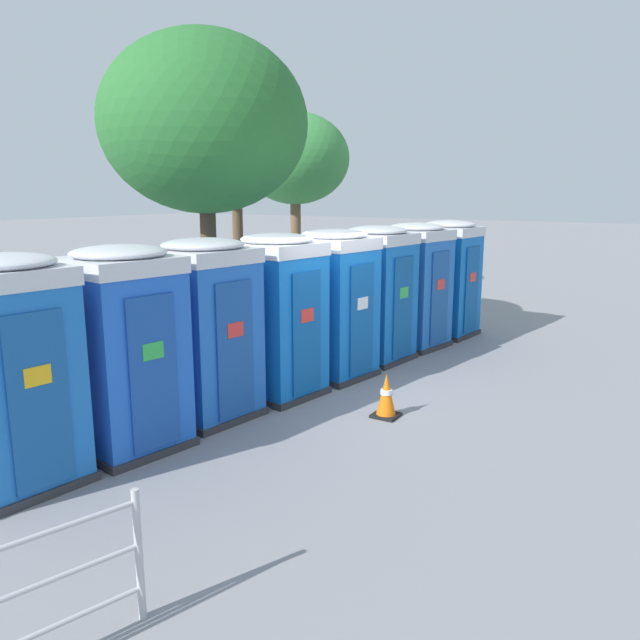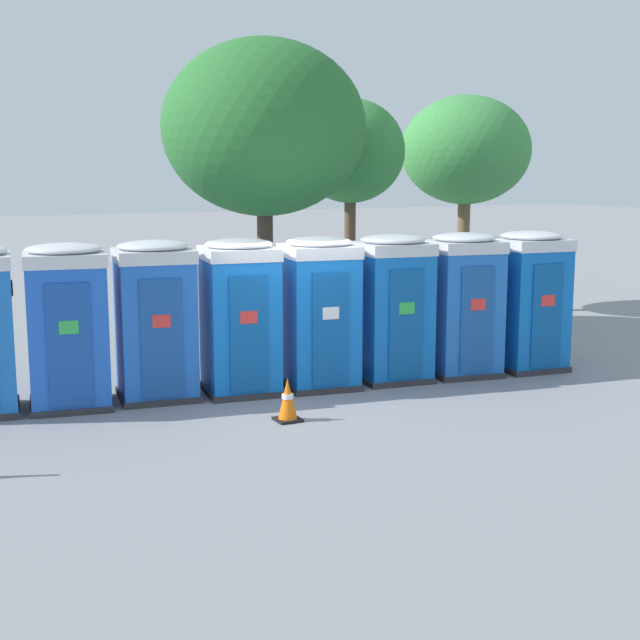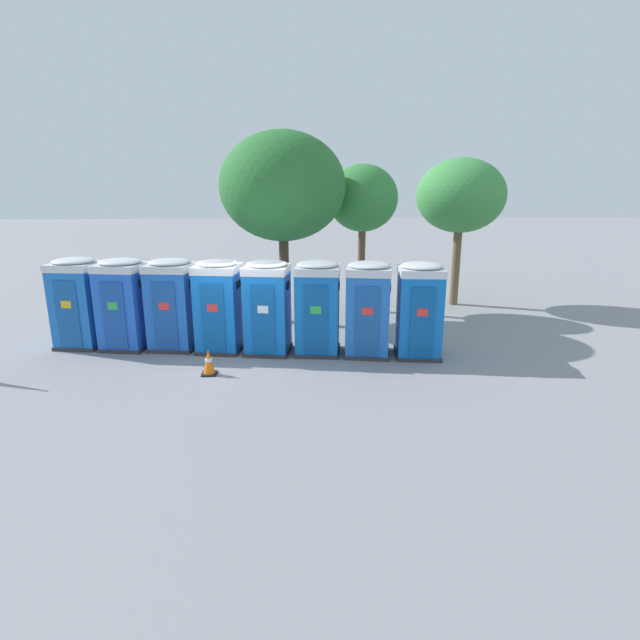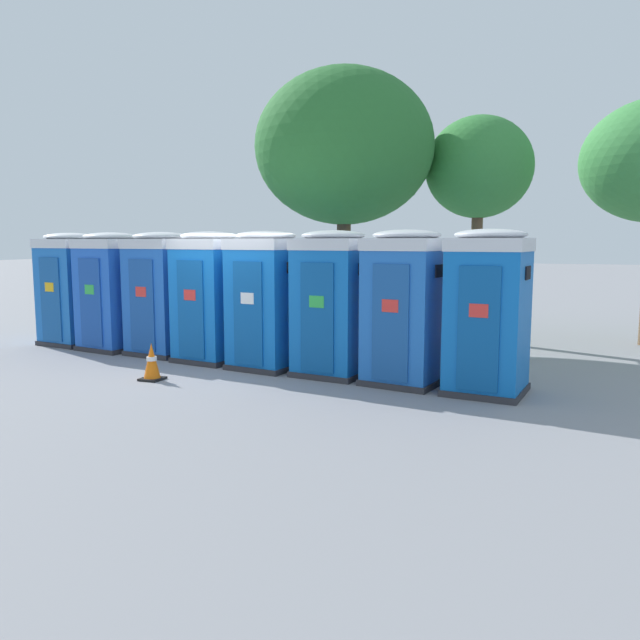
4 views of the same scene
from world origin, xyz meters
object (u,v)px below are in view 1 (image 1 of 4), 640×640
(portapotty_3, at_px, (278,315))
(portapotty_5, at_px, (377,293))
(traffic_cone, at_px, (386,396))
(portapotty_6, at_px, (415,285))
(portapotty_1, at_px, (125,348))
(portapotty_2, at_px, (206,329))
(portapotty_7, at_px, (448,278))
(portapotty_0, at_px, (11,372))
(street_tree_0, at_px, (295,159))
(portapotty_4, at_px, (335,303))
(street_tree_2, at_px, (204,124))
(street_tree_1, at_px, (236,156))

(portapotty_3, xyz_separation_m, portapotty_5, (2.69, -0.36, -0.00))
(traffic_cone, bearing_deg, portapotty_6, 17.92)
(portapotty_1, xyz_separation_m, portapotty_6, (6.71, -0.95, 0.00))
(portapotty_2, xyz_separation_m, portapotty_7, (6.70, -1.05, 0.00))
(portapotty_5, xyz_separation_m, traffic_cone, (-2.73, -1.53, -0.97))
(portapotty_7, bearing_deg, portapotty_2, 171.07)
(portapotty_1, height_order, portapotty_5, same)
(portapotty_3, bearing_deg, portapotty_0, 171.06)
(portapotty_3, height_order, portapotty_6, same)
(portapotty_1, height_order, portapotty_6, same)
(portapotty_7, relative_size, street_tree_0, 0.46)
(portapotty_5, xyz_separation_m, street_tree_0, (5.57, 5.54, 2.80))
(portapotty_4, relative_size, street_tree_2, 0.41)
(traffic_cone, bearing_deg, portapotty_2, 120.72)
(portapotty_7, bearing_deg, portapotty_1, 171.87)
(portapotty_5, xyz_separation_m, portapotty_7, (2.68, -0.41, 0.00))
(street_tree_2, bearing_deg, portapotty_1, -150.19)
(portapotty_0, bearing_deg, portapotty_2, -7.28)
(street_tree_0, bearing_deg, portapotty_5, -135.14)
(portapotty_2, height_order, street_tree_2, street_tree_2)
(portapotty_0, xyz_separation_m, portapotty_5, (6.71, -0.99, 0.00))
(traffic_cone, bearing_deg, portapotty_7, 11.69)
(portapotty_3, bearing_deg, street_tree_2, 59.10)
(portapotty_3, relative_size, street_tree_0, 0.46)
(street_tree_2, bearing_deg, street_tree_1, 28.28)
(portapotty_4, height_order, street_tree_1, street_tree_1)
(portapotty_1, height_order, street_tree_1, street_tree_1)
(street_tree_0, bearing_deg, portapotty_3, -147.88)
(portapotty_1, distance_m, traffic_cone, 3.62)
(street_tree_1, distance_m, street_tree_2, 3.17)
(portapotty_1, distance_m, portapotty_4, 4.07)
(portapotty_4, height_order, portapotty_6, same)
(street_tree_1, bearing_deg, portapotty_4, -124.41)
(street_tree_0, bearing_deg, street_tree_2, -160.88)
(portapotty_5, distance_m, portapotty_7, 2.71)
(portapotty_4, bearing_deg, portapotty_6, -7.16)
(portapotty_0, bearing_deg, traffic_cone, -32.28)
(portapotty_5, bearing_deg, portapotty_7, -8.61)
(street_tree_2, bearing_deg, portapotty_3, -120.90)
(portapotty_0, distance_m, street_tree_2, 6.96)
(portapotty_6, relative_size, street_tree_0, 0.46)
(portapotty_4, relative_size, street_tree_1, 0.49)
(portapotty_4, bearing_deg, portapotty_2, 168.98)
(street_tree_2, bearing_deg, traffic_cone, -110.41)
(portapotty_0, distance_m, portapotty_4, 5.43)
(portapotty_4, xyz_separation_m, portapotty_7, (4.04, -0.53, 0.00))
(street_tree_0, relative_size, street_tree_2, 0.89)
(street_tree_0, bearing_deg, portapotty_6, -126.33)
(portapotty_1, bearing_deg, portapotty_5, -7.89)
(portapotty_1, bearing_deg, portapotty_6, -8.09)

